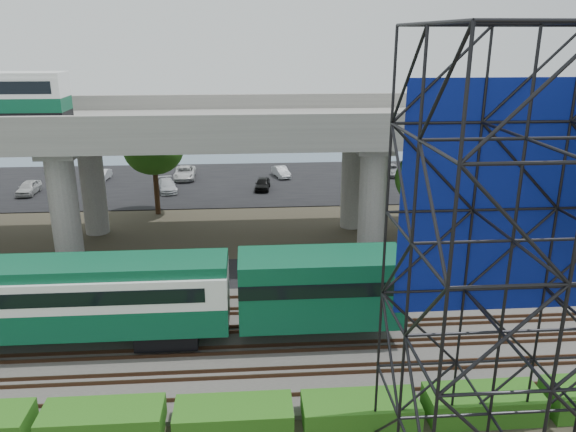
{
  "coord_description": "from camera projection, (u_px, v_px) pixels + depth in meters",
  "views": [
    {
      "loc": [
        1.74,
        -22.8,
        14.73
      ],
      "look_at": [
        3.89,
        6.0,
        5.37
      ],
      "focal_mm": 35.0,
      "sensor_mm": 36.0,
      "label": 1
    }
  ],
  "objects": [
    {
      "name": "ground",
      "position": [
        214.0,
        367.0,
        26.05
      ],
      "size": [
        140.0,
        140.0,
        0.0
      ],
      "primitive_type": "plane",
      "color": "#474233",
      "rests_on": "ground"
    },
    {
      "name": "ballast_bed",
      "position": [
        216.0,
        343.0,
        27.91
      ],
      "size": [
        90.0,
        12.0,
        0.2
      ],
      "primitive_type": "cube",
      "color": "slate",
      "rests_on": "ground"
    },
    {
      "name": "service_road",
      "position": [
        222.0,
        275.0,
        35.99
      ],
      "size": [
        90.0,
        5.0,
        0.08
      ],
      "primitive_type": "cube",
      "color": "black",
      "rests_on": "ground"
    },
    {
      "name": "parking_lot",
      "position": [
        231.0,
        183.0,
        58.29
      ],
      "size": [
        90.0,
        18.0,
        0.08
      ],
      "primitive_type": "cube",
      "color": "black",
      "rests_on": "ground"
    },
    {
      "name": "harbor_water",
      "position": [
        234.0,
        144.0,
        79.16
      ],
      "size": [
        140.0,
        40.0,
        0.03
      ],
      "primitive_type": "cube",
      "color": "slate",
      "rests_on": "ground"
    },
    {
      "name": "rail_tracks",
      "position": [
        216.0,
        340.0,
        27.86
      ],
      "size": [
        90.0,
        9.52,
        0.16
      ],
      "color": "#472D1E",
      "rests_on": "ballast_bed"
    },
    {
      "name": "commuter_train",
      "position": [
        72.0,
        297.0,
        26.58
      ],
      "size": [
        29.3,
        3.06,
        4.3
      ],
      "color": "black",
      "rests_on": "rail_tracks"
    },
    {
      "name": "overpass",
      "position": [
        204.0,
        134.0,
        38.61
      ],
      "size": [
        80.0,
        12.0,
        12.4
      ],
      "color": "#9E9B93",
      "rests_on": "ground"
    },
    {
      "name": "scaffold_tower",
      "position": [
        555.0,
        286.0,
        16.94
      ],
      "size": [
        9.36,
        6.36,
        15.0
      ],
      "color": "black",
      "rests_on": "ground"
    },
    {
      "name": "hedge_strip",
      "position": [
        234.0,
        416.0,
        21.86
      ],
      "size": [
        34.6,
        1.8,
        1.2
      ],
      "color": "#296116",
      "rests_on": "ground"
    },
    {
      "name": "trees",
      "position": [
        156.0,
        172.0,
        39.33
      ],
      "size": [
        40.94,
        16.94,
        7.69
      ],
      "color": "#382314",
      "rests_on": "ground"
    },
    {
      "name": "parked_cars",
      "position": [
        228.0,
        178.0,
        57.69
      ],
      "size": [
        38.76,
        9.48,
        1.29
      ],
      "color": "silver",
      "rests_on": "parking_lot"
    }
  ]
}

